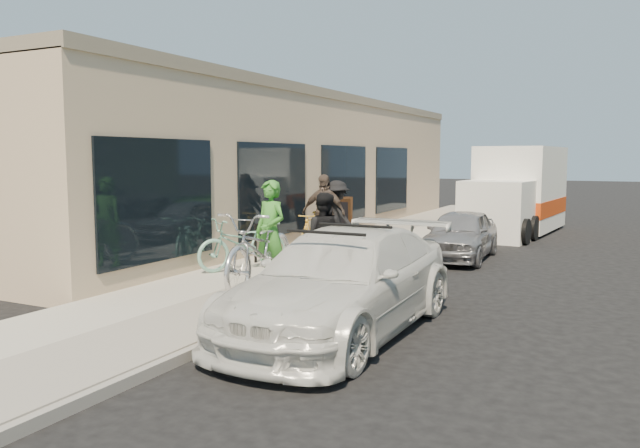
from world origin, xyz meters
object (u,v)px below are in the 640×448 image
(moving_truck, at_px, (517,195))
(woman_rider, at_px, (270,232))
(bike_rack, at_px, (266,238))
(sandwich_board, at_px, (339,218))
(tandem_bike, at_px, (261,250))
(man_standing, at_px, (323,237))
(bystander_a, at_px, (337,216))
(cruiser_bike_b, at_px, (244,244))
(sedan_white, at_px, (342,282))
(sedan_silver, at_px, (460,234))
(cruiser_bike_c, at_px, (311,231))
(cruiser_bike_a, at_px, (271,240))
(bystander_b, at_px, (323,213))

(moving_truck, xyz_separation_m, woman_rider, (-2.35, -10.91, -0.14))
(bike_rack, distance_m, sandwich_board, 3.99)
(tandem_bike, bearing_deg, sandwich_board, 95.53)
(tandem_bike, bearing_deg, bike_rack, 112.10)
(man_standing, bearing_deg, bystander_a, -82.84)
(bike_rack, height_order, sandwich_board, sandwich_board)
(tandem_bike, distance_m, cruiser_bike_b, 1.93)
(sedan_white, bearing_deg, sedan_silver, 91.77)
(moving_truck, relative_size, tandem_bike, 2.21)
(woman_rider, distance_m, cruiser_bike_c, 4.04)
(moving_truck, bearing_deg, sandwich_board, -123.08)
(cruiser_bike_a, height_order, bystander_b, bystander_b)
(man_standing, distance_m, cruiser_bike_a, 2.38)
(bystander_a, bearing_deg, moving_truck, -84.90)
(bike_rack, height_order, moving_truck, moving_truck)
(moving_truck, bearing_deg, tandem_bike, -96.33)
(sandwich_board, height_order, sedan_white, sedan_white)
(sedan_white, distance_m, cruiser_bike_a, 5.03)
(moving_truck, distance_m, man_standing, 10.42)
(bystander_b, bearing_deg, sedan_white, -66.38)
(tandem_bike, relative_size, cruiser_bike_c, 1.66)
(bike_rack, height_order, bystander_b, bystander_b)
(sandwich_board, distance_m, cruiser_bike_b, 5.05)
(cruiser_bike_c, bearing_deg, cruiser_bike_b, -99.71)
(cruiser_bike_a, xyz_separation_m, cruiser_bike_b, (0.01, -1.03, 0.05))
(bike_rack, distance_m, sedan_white, 5.15)
(sandwich_board, relative_size, cruiser_bike_a, 0.73)
(cruiser_bike_b, xyz_separation_m, bystander_a, (0.53, 3.17, 0.32))
(tandem_bike, relative_size, bystander_a, 1.52)
(sandwich_board, xyz_separation_m, cruiser_bike_a, (0.28, -4.01, -0.11))
(bystander_a, bearing_deg, sandwich_board, -37.30)
(sedan_white, height_order, man_standing, man_standing)
(sandwich_board, bearing_deg, sedan_silver, -32.53)
(woman_rider, bearing_deg, moving_truck, 94.96)
(tandem_bike, bearing_deg, cruiser_bike_b, 124.14)
(cruiser_bike_b, height_order, bystander_b, bystander_b)
(woman_rider, xyz_separation_m, cruiser_bike_a, (-1.21, 1.99, -0.45))
(cruiser_bike_c, bearing_deg, woman_rider, -82.41)
(bystander_a, bearing_deg, cruiser_bike_c, 58.23)
(tandem_bike, distance_m, cruiser_bike_c, 4.49)
(sedan_white, height_order, cruiser_bike_a, sedan_white)
(woman_rider, height_order, cruiser_bike_c, woman_rider)
(cruiser_bike_b, xyz_separation_m, bystander_b, (0.32, 2.86, 0.40))
(bike_rack, relative_size, bystander_b, 0.45)
(cruiser_bike_a, bearing_deg, bystander_b, 52.62)
(cruiser_bike_b, bearing_deg, bystander_b, 113.35)
(sedan_white, xyz_separation_m, moving_truck, (0.16, 12.64, 0.50))
(sandwich_board, xyz_separation_m, bystander_a, (0.82, -1.87, 0.26))
(cruiser_bike_b, height_order, cruiser_bike_c, cruiser_bike_b)
(sedan_white, xyz_separation_m, woman_rider, (-2.19, 1.73, 0.37))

